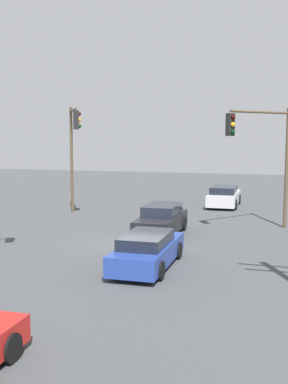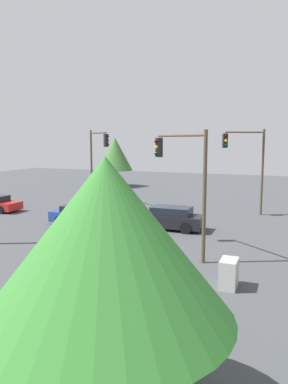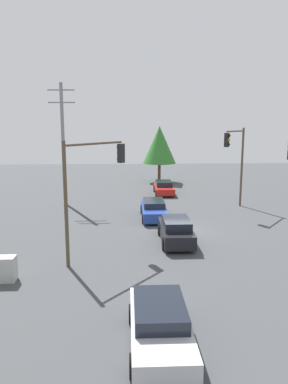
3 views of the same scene
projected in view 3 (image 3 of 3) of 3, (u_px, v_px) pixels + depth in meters
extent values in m
plane|color=#424447|center=(180.00, 232.00, 24.20)|extent=(80.00, 80.00, 0.00)
cube|color=red|center=(164.00, 189.00, 36.91)|extent=(1.73, 4.19, 0.61)
cube|color=black|center=(164.00, 183.00, 37.02)|extent=(1.52, 2.30, 0.46)
cylinder|color=black|center=(174.00, 193.00, 35.70)|extent=(0.22, 0.65, 0.65)
cylinder|color=black|center=(157.00, 193.00, 35.63)|extent=(0.22, 0.65, 0.65)
cylinder|color=black|center=(171.00, 188.00, 38.25)|extent=(0.22, 0.65, 0.65)
cylinder|color=black|center=(155.00, 188.00, 38.18)|extent=(0.22, 0.65, 0.65)
cube|color=#233D93|center=(154.00, 211.00, 27.67)|extent=(1.73, 4.74, 0.70)
cube|color=black|center=(154.00, 203.00, 27.80)|extent=(1.52, 2.61, 0.42)
cylinder|color=black|center=(167.00, 219.00, 26.30)|extent=(0.22, 0.66, 0.66)
cylinder|color=black|center=(144.00, 219.00, 26.23)|extent=(0.22, 0.66, 0.66)
cylinder|color=black|center=(163.00, 209.00, 29.19)|extent=(0.22, 0.66, 0.66)
cylinder|color=black|center=(142.00, 209.00, 29.12)|extent=(0.22, 0.66, 0.66)
cube|color=black|center=(176.00, 232.00, 22.17)|extent=(1.73, 4.55, 0.77)
cube|color=black|center=(176.00, 223.00, 21.83)|extent=(1.52, 2.50, 0.51)
cylinder|color=black|center=(160.00, 229.00, 23.56)|extent=(0.22, 0.72, 0.72)
cylinder|color=black|center=(186.00, 229.00, 23.63)|extent=(0.22, 0.72, 0.72)
cylinder|color=black|center=(164.00, 244.00, 20.79)|extent=(0.22, 0.72, 0.72)
cylinder|color=black|center=(193.00, 243.00, 20.86)|extent=(0.22, 0.72, 0.72)
cube|color=silver|center=(160.00, 330.00, 11.85)|extent=(1.84, 4.64, 0.74)
cube|color=black|center=(159.00, 309.00, 11.97)|extent=(1.62, 2.55, 0.46)
cylinder|color=black|center=(195.00, 364.00, 10.51)|extent=(0.22, 0.68, 0.68)
cylinder|color=black|center=(133.00, 366.00, 10.44)|extent=(0.22, 0.68, 0.68)
cylinder|color=black|center=(181.00, 313.00, 13.34)|extent=(0.22, 0.68, 0.68)
cylinder|color=black|center=(132.00, 314.00, 13.26)|extent=(0.22, 0.68, 0.68)
cylinder|color=brown|center=(242.00, 167.00, 31.18)|extent=(0.18, 0.18, 6.55)
cylinder|color=brown|center=(236.00, 131.00, 29.32)|extent=(2.14, 2.62, 0.12)
cube|color=black|center=(227.00, 140.00, 28.14)|extent=(0.43, 0.44, 1.05)
sphere|color=#360503|center=(229.00, 136.00, 27.98)|extent=(0.22, 0.22, 0.22)
sphere|color=orange|center=(229.00, 140.00, 28.04)|extent=(0.22, 0.22, 0.22)
sphere|color=black|center=(229.00, 145.00, 28.11)|extent=(0.22, 0.22, 0.22)
cylinder|color=brown|center=(66.00, 205.00, 17.90)|extent=(0.18, 0.18, 6.19)
cylinder|color=brown|center=(95.00, 144.00, 18.98)|extent=(2.71, 3.22, 0.12)
cube|color=black|center=(121.00, 153.00, 20.69)|extent=(0.43, 0.44, 1.05)
sphere|color=#360503|center=(119.00, 147.00, 20.73)|extent=(0.22, 0.22, 0.22)
sphere|color=orange|center=(119.00, 153.00, 20.79)|extent=(0.22, 0.22, 0.22)
sphere|color=black|center=(119.00, 159.00, 20.86)|extent=(0.22, 0.22, 0.22)
cylinder|color=gray|center=(63.00, 145.00, 31.50)|extent=(0.28, 0.28, 10.21)
cylinder|color=gray|center=(61.00, 90.00, 30.66)|extent=(2.20, 0.12, 0.12)
cylinder|color=gray|center=(62.00, 102.00, 30.85)|extent=(2.20, 0.12, 0.12)
cube|color=#B2B2AD|center=(4.00, 269.00, 16.70)|extent=(1.02, 0.64, 1.13)
cylinder|color=brown|center=(159.00, 173.00, 44.09)|extent=(0.35, 0.35, 2.24)
cone|color=#337A2D|center=(159.00, 145.00, 43.48)|extent=(3.87, 3.87, 4.30)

